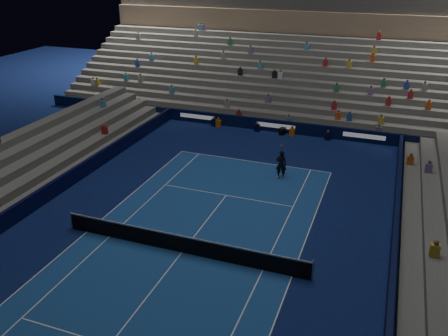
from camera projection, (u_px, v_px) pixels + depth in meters
ground at (182, 252)px, 23.06m from camera, size 90.00×90.00×0.00m
court_surface at (182, 252)px, 23.06m from camera, size 10.97×23.77×0.01m
sponsor_barrier_far at (276, 126)px, 38.68m from camera, size 44.00×0.25×1.00m
sponsor_barrier_east at (391, 288)px, 19.82m from camera, size 0.25×37.00×1.00m
sponsor_barrier_west at (21, 210)px, 25.90m from camera, size 0.25×37.00×1.00m
grandstand_main at (302, 68)px, 45.54m from camera, size 44.00×15.20×11.20m
tennis_net at (182, 244)px, 22.86m from camera, size 12.90×0.10×1.10m
tennis_player at (281, 164)px, 30.42m from camera, size 0.74×0.53×1.92m
broadcast_camera at (282, 131)px, 38.15m from camera, size 0.50×0.90×0.56m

